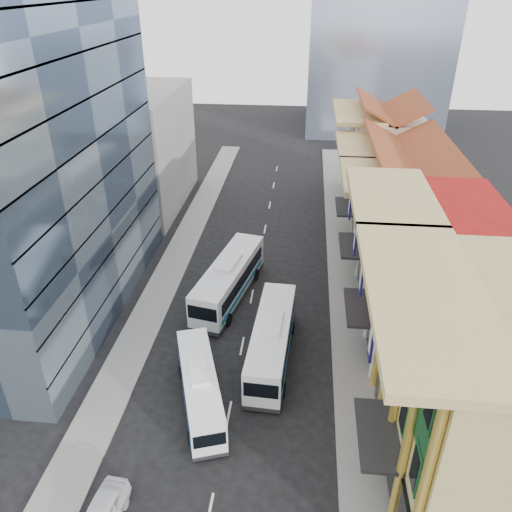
# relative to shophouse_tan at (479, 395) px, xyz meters

# --- Properties ---
(sidewalk_right) EXTENTS (3.00, 90.00, 0.15)m
(sidewalk_right) POSITION_rel_shophouse_tan_xyz_m (-5.50, 17.00, -5.92)
(sidewalk_right) COLOR slate
(sidewalk_right) RESTS_ON ground
(sidewalk_left) EXTENTS (3.00, 90.00, 0.15)m
(sidewalk_left) POSITION_rel_shophouse_tan_xyz_m (-22.50, 17.00, -5.92)
(sidewalk_left) COLOR slate
(sidewalk_left) RESTS_ON ground
(shophouse_tan) EXTENTS (8.00, 14.00, 12.00)m
(shophouse_tan) POSITION_rel_shophouse_tan_xyz_m (0.00, 0.00, 0.00)
(shophouse_tan) COLOR tan
(shophouse_tan) RESTS_ON ground
(shophouse_red) EXTENTS (8.00, 10.00, 12.00)m
(shophouse_red) POSITION_rel_shophouse_tan_xyz_m (0.00, 12.00, 0.00)
(shophouse_red) COLOR maroon
(shophouse_red) RESTS_ON ground
(shophouse_cream_near) EXTENTS (8.00, 9.00, 10.00)m
(shophouse_cream_near) POSITION_rel_shophouse_tan_xyz_m (0.00, 21.50, -1.00)
(shophouse_cream_near) COLOR beige
(shophouse_cream_near) RESTS_ON ground
(shophouse_cream_mid) EXTENTS (8.00, 9.00, 10.00)m
(shophouse_cream_mid) POSITION_rel_shophouse_tan_xyz_m (0.00, 30.50, -1.00)
(shophouse_cream_mid) COLOR beige
(shophouse_cream_mid) RESTS_ON ground
(shophouse_cream_far) EXTENTS (8.00, 12.00, 11.00)m
(shophouse_cream_far) POSITION_rel_shophouse_tan_xyz_m (0.00, 41.00, -0.50)
(shophouse_cream_far) COLOR beige
(shophouse_cream_far) RESTS_ON ground
(office_tower) EXTENTS (12.00, 26.00, 30.00)m
(office_tower) POSITION_rel_shophouse_tan_xyz_m (-31.00, 14.00, 9.00)
(office_tower) COLOR #42546A
(office_tower) RESTS_ON ground
(office_block_far) EXTENTS (10.00, 18.00, 14.00)m
(office_block_far) POSITION_rel_shophouse_tan_xyz_m (-30.00, 37.00, 1.00)
(office_block_far) COLOR gray
(office_block_far) RESTS_ON ground
(bus_left_near) EXTENTS (5.13, 9.77, 3.06)m
(bus_left_near) POSITION_rel_shophouse_tan_xyz_m (-16.00, 3.68, -4.47)
(bus_left_near) COLOR white
(bus_left_near) RESTS_ON ground
(bus_left_far) EXTENTS (5.26, 12.41, 3.88)m
(bus_left_far) POSITION_rel_shophouse_tan_xyz_m (-16.00, 16.70, -4.06)
(bus_left_far) COLOR silver
(bus_left_far) RESTS_ON ground
(bus_right) EXTENTS (3.21, 11.40, 3.62)m
(bus_right) POSITION_rel_shophouse_tan_xyz_m (-11.60, 8.71, -4.19)
(bus_right) COLOR silver
(bus_right) RESTS_ON ground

